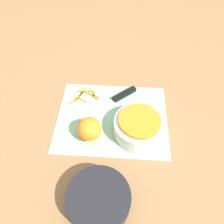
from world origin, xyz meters
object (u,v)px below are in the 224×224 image
(bowl_dark, at_px, (99,200))
(orange_left, at_px, (89,129))
(bowl_speckled, at_px, (139,126))
(knife, at_px, (119,97))

(bowl_dark, distance_m, orange_left, 0.22)
(bowl_speckled, height_order, orange_left, orange_left)
(knife, xyz_separation_m, orange_left, (0.09, 0.17, 0.03))
(bowl_dark, xyz_separation_m, orange_left, (0.05, -0.22, 0.01))
(bowl_speckled, distance_m, orange_left, 0.16)
(bowl_speckled, relative_size, orange_left, 2.09)
(bowl_speckled, bearing_deg, bowl_dark, 65.66)
(bowl_dark, relative_size, knife, 0.84)
(bowl_dark, relative_size, orange_left, 2.16)
(knife, distance_m, orange_left, 0.20)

